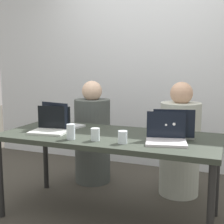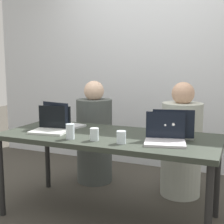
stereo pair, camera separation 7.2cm
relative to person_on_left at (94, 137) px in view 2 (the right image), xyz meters
The scene contains 12 objects.
ground_plane 0.99m from the person_on_left, 55.86° to the right, with size 12.00×12.00×0.00m, color #3E3A32.
back_wall 1.26m from the person_on_left, 58.94° to the left, with size 4.71×0.10×2.69m, color silver.
desk 0.87m from the person_on_left, 55.86° to the right, with size 1.81×0.79×0.72m.
person_on_left is the anchor object (origin of this frame).
person_on_right 0.96m from the person_on_left, ahead, with size 0.40×0.40×1.13m.
laptop_front_left 0.84m from the person_on_left, 91.75° to the right, with size 0.33×0.27×0.22m.
laptop_front_right 1.29m from the person_on_left, 38.94° to the right, with size 0.34×0.29×0.22m.
laptop_back_right 1.19m from the person_on_left, 31.16° to the right, with size 0.37×0.31×0.24m.
laptop_back_left 0.66m from the person_on_left, 93.01° to the right, with size 0.35×0.31×0.24m.
water_glass_right 1.19m from the person_on_left, 53.81° to the right, with size 0.07×0.07×0.09m.
water_glass_left 1.03m from the person_on_left, 74.59° to the right, with size 0.07×0.07×0.12m.
water_glass_center 1.07m from the person_on_left, 63.66° to the right, with size 0.07×0.07×0.10m.
Camera 2 is at (1.02, -2.32, 1.30)m, focal length 50.00 mm.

